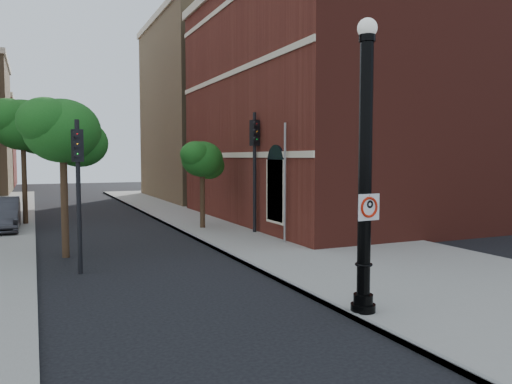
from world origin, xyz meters
name	(u,v)px	position (x,y,z in m)	size (l,w,h in m)	color
ground	(253,324)	(0.00, 0.00, 0.00)	(120.00, 120.00, 0.00)	black
sidewalk_right	(287,234)	(6.00, 10.00, 0.06)	(8.00, 60.00, 0.12)	gray
curb_edge	(200,240)	(2.05, 10.00, 0.07)	(0.10, 60.00, 0.14)	gray
brick_wall_building	(408,108)	(16.00, 14.00, 6.26)	(22.30, 16.30, 12.50)	maroon
bg_building_tan_b	(282,116)	(16.00, 30.00, 7.00)	(22.00, 14.00, 14.00)	olive
lamppost	(365,182)	(2.32, -0.54, 2.88)	(0.53, 0.53, 6.24)	black
no_parking_sign	(369,207)	(2.31, -0.70, 2.37)	(0.55, 0.09, 0.55)	white
traffic_signal_left	(78,171)	(-2.83, 6.06, 3.01)	(0.33, 0.39, 4.47)	black
traffic_signal_right	(255,153)	(4.80, 10.73, 3.59)	(0.39, 0.46, 5.33)	black
utility_pole	(285,184)	(4.80, 7.87, 2.35)	(0.09, 0.09, 4.71)	#999999
street_tree_a	(64,133)	(-3.04, 8.85, 4.21)	(2.96, 2.68, 5.34)	#312313
street_tree_b	(24,126)	(-4.38, 17.99, 4.90)	(3.44, 3.11, 6.20)	#312313
street_tree_c	(202,160)	(3.17, 13.04, 3.25)	(2.29, 2.07, 4.13)	#312313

